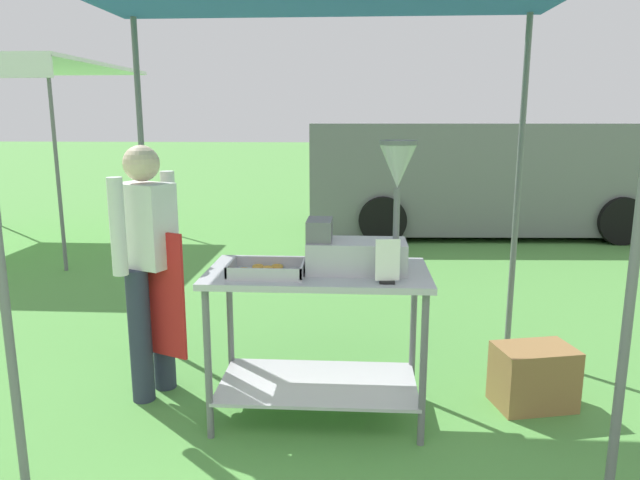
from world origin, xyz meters
The scene contains 9 objects.
ground_plane centered at (0.00, 6.00, 0.00)m, with size 70.00×70.00×0.00m, color #519342.
donut_cart centered at (0.03, 1.15, 0.65)m, with size 1.27×0.68×0.91m.
donut_tray centered at (-0.25, 1.03, 0.93)m, with size 0.42×0.28×0.07m.
donut_fryer centered at (0.29, 1.13, 1.15)m, with size 0.61×0.28×0.74m.
menu_sign centered at (0.41, 0.89, 1.01)m, with size 0.13×0.05×0.24m.
vendor centered at (-1.05, 1.37, 0.90)m, with size 0.46×0.52×1.61m.
supply_crate centered at (1.36, 1.35, 0.19)m, with size 0.53×0.41×0.39m.
van_grey centered at (2.28, 7.16, 0.88)m, with size 5.54×2.30×1.69m.
neighbour_tent centered at (-4.42, 5.71, 2.39)m, with size 2.71×2.95×2.48m.
Camera 1 is at (0.24, -2.10, 1.77)m, focal length 32.78 mm.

